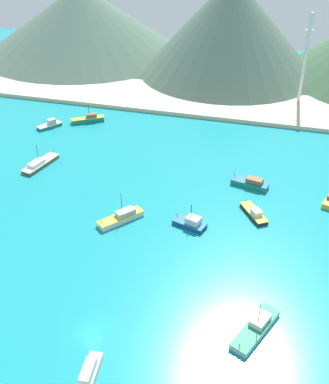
{
  "coord_description": "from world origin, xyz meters",
  "views": [
    {
      "loc": [
        24.52,
        -44.65,
        57.46
      ],
      "look_at": [
        -0.06,
        42.1,
        0.1
      ],
      "focal_mm": 43.72,
      "sensor_mm": 36.0,
      "label": 1
    }
  ],
  "objects_px": {
    "fishing_boat_0": "(122,217)",
    "fishing_boat_6": "(191,223)",
    "fishing_boat_1": "(254,213)",
    "fishing_boat_2": "(86,383)",
    "fishing_boat_15": "(256,327)",
    "fishing_boat_5": "(88,119)",
    "radio_tower": "(305,60)",
    "fishing_boat_11": "(40,164)",
    "fishing_boat_13": "(251,183)",
    "fishing_boat_10": "(50,125)"
  },
  "relations": [
    {
      "from": "fishing_boat_0",
      "to": "fishing_boat_6",
      "type": "height_order",
      "value": "fishing_boat_0"
    },
    {
      "from": "fishing_boat_15",
      "to": "radio_tower",
      "type": "distance_m",
      "value": 98.8
    },
    {
      "from": "fishing_boat_10",
      "to": "fishing_boat_11",
      "type": "distance_m",
      "value": 23.5
    },
    {
      "from": "fishing_boat_6",
      "to": "fishing_boat_11",
      "type": "height_order",
      "value": "fishing_boat_11"
    },
    {
      "from": "fishing_boat_11",
      "to": "fishing_boat_0",
      "type": "bearing_deg",
      "value": -30.35
    },
    {
      "from": "fishing_boat_1",
      "to": "fishing_boat_15",
      "type": "bearing_deg",
      "value": -82.85
    },
    {
      "from": "fishing_boat_1",
      "to": "fishing_boat_10",
      "type": "distance_m",
      "value": 69.16
    },
    {
      "from": "fishing_boat_5",
      "to": "fishing_boat_15",
      "type": "xyz_separation_m",
      "value": [
        57.41,
        -66.47,
        -0.22
      ]
    },
    {
      "from": "fishing_boat_10",
      "to": "fishing_boat_11",
      "type": "height_order",
      "value": "fishing_boat_11"
    },
    {
      "from": "fishing_boat_2",
      "to": "fishing_boat_0",
      "type": "bearing_deg",
      "value": 103.25
    },
    {
      "from": "fishing_boat_2",
      "to": "radio_tower",
      "type": "distance_m",
      "value": 117.54
    },
    {
      "from": "fishing_boat_11",
      "to": "radio_tower",
      "type": "height_order",
      "value": "radio_tower"
    },
    {
      "from": "fishing_boat_1",
      "to": "fishing_boat_10",
      "type": "bearing_deg",
      "value": 155.28
    },
    {
      "from": "fishing_boat_0",
      "to": "fishing_boat_6",
      "type": "relative_size",
      "value": 1.31
    },
    {
      "from": "fishing_boat_15",
      "to": "fishing_boat_5",
      "type": "bearing_deg",
      "value": 130.82
    },
    {
      "from": "fishing_boat_0",
      "to": "fishing_boat_11",
      "type": "relative_size",
      "value": 0.84
    },
    {
      "from": "fishing_boat_10",
      "to": "fishing_boat_13",
      "type": "distance_m",
      "value": 63.04
    },
    {
      "from": "fishing_boat_11",
      "to": "radio_tower",
      "type": "bearing_deg",
      "value": 44.52
    },
    {
      "from": "fishing_boat_5",
      "to": "fishing_boat_10",
      "type": "xyz_separation_m",
      "value": [
        -9.32,
        -6.45,
        -0.12
      ]
    },
    {
      "from": "fishing_boat_10",
      "to": "radio_tower",
      "type": "relative_size",
      "value": 0.26
    },
    {
      "from": "fishing_boat_1",
      "to": "fishing_boat_2",
      "type": "xyz_separation_m",
      "value": [
        -17.42,
        -47.62,
        0.37
      ]
    },
    {
      "from": "fishing_boat_10",
      "to": "radio_tower",
      "type": "bearing_deg",
      "value": 28.61
    },
    {
      "from": "fishing_boat_0",
      "to": "fishing_boat_10",
      "type": "bearing_deg",
      "value": 133.61
    },
    {
      "from": "fishing_boat_0",
      "to": "fishing_boat_11",
      "type": "distance_m",
      "value": 32.25
    },
    {
      "from": "fishing_boat_15",
      "to": "fishing_boat_11",
      "type": "bearing_deg",
      "value": 146.76
    },
    {
      "from": "fishing_boat_0",
      "to": "fishing_boat_2",
      "type": "bearing_deg",
      "value": -76.75
    },
    {
      "from": "radio_tower",
      "to": "fishing_boat_1",
      "type": "bearing_deg",
      "value": -95.48
    },
    {
      "from": "fishing_boat_1",
      "to": "radio_tower",
      "type": "bearing_deg",
      "value": 84.52
    },
    {
      "from": "fishing_boat_1",
      "to": "fishing_boat_10",
      "type": "relative_size",
      "value": 1.12
    },
    {
      "from": "fishing_boat_5",
      "to": "fishing_boat_6",
      "type": "xyz_separation_m",
      "value": [
        41.39,
        -42.65,
        -0.02
      ]
    },
    {
      "from": "fishing_boat_1",
      "to": "fishing_boat_11",
      "type": "xyz_separation_m",
      "value": [
        -54.28,
        7.03,
        0.03
      ]
    },
    {
      "from": "fishing_boat_13",
      "to": "fishing_boat_15",
      "type": "xyz_separation_m",
      "value": [
        6.09,
        -42.78,
        -0.23
      ]
    },
    {
      "from": "fishing_boat_5",
      "to": "radio_tower",
      "type": "height_order",
      "value": "radio_tower"
    },
    {
      "from": "fishing_boat_1",
      "to": "fishing_boat_11",
      "type": "distance_m",
      "value": 54.73
    },
    {
      "from": "fishing_boat_11",
      "to": "fishing_boat_5",
      "type": "bearing_deg",
      "value": 88.43
    },
    {
      "from": "fishing_boat_11",
      "to": "fishing_boat_13",
      "type": "bearing_deg",
      "value": 5.11
    },
    {
      "from": "fishing_boat_15",
      "to": "fishing_boat_10",
      "type": "bearing_deg",
      "value": 138.03
    },
    {
      "from": "fishing_boat_11",
      "to": "radio_tower",
      "type": "distance_m",
      "value": 86.22
    },
    {
      "from": "fishing_boat_0",
      "to": "fishing_boat_1",
      "type": "xyz_separation_m",
      "value": [
        26.45,
        9.27,
        -0.17
      ]
    },
    {
      "from": "fishing_boat_5",
      "to": "fishing_boat_10",
      "type": "height_order",
      "value": "fishing_boat_5"
    },
    {
      "from": "fishing_boat_2",
      "to": "fishing_boat_6",
      "type": "relative_size",
      "value": 1.45
    },
    {
      "from": "fishing_boat_10",
      "to": "radio_tower",
      "type": "distance_m",
      "value": 80.05
    },
    {
      "from": "fishing_boat_10",
      "to": "fishing_boat_1",
      "type": "bearing_deg",
      "value": -24.72
    },
    {
      "from": "fishing_boat_1",
      "to": "fishing_boat_5",
      "type": "height_order",
      "value": "fishing_boat_5"
    },
    {
      "from": "fishing_boat_1",
      "to": "fishing_boat_2",
      "type": "relative_size",
      "value": 0.77
    },
    {
      "from": "fishing_boat_10",
      "to": "fishing_boat_13",
      "type": "bearing_deg",
      "value": -15.87
    },
    {
      "from": "fishing_boat_2",
      "to": "fishing_boat_5",
      "type": "height_order",
      "value": "fishing_boat_5"
    },
    {
      "from": "fishing_boat_5",
      "to": "fishing_boat_10",
      "type": "distance_m",
      "value": 11.34
    },
    {
      "from": "fishing_boat_6",
      "to": "fishing_boat_13",
      "type": "relative_size",
      "value": 0.82
    },
    {
      "from": "fishing_boat_2",
      "to": "fishing_boat_15",
      "type": "height_order",
      "value": "fishing_boat_15"
    }
  ]
}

